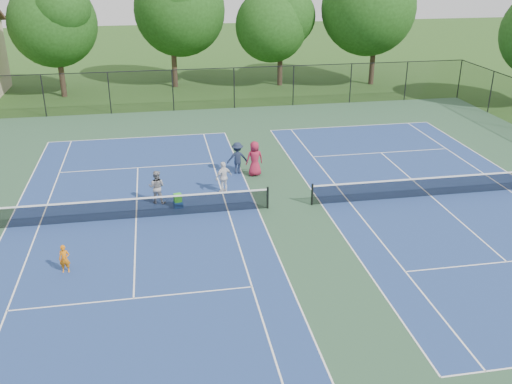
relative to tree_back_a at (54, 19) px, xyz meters
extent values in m
plane|color=#234716|center=(13.00, -24.00, -6.04)|extent=(140.00, 140.00, 0.00)
cube|color=#2E5338|center=(13.00, -24.00, -6.03)|extent=(36.00, 36.00, 0.01)
cube|color=navy|center=(6.00, -24.00, -6.03)|extent=(10.97, 23.77, 0.00)
cube|color=white|center=(6.00, -12.11, -6.02)|extent=(10.97, 0.06, 0.00)
cube|color=white|center=(0.52, -24.00, -6.02)|extent=(0.06, 23.77, 0.00)
cube|color=white|center=(11.48, -24.00, -6.02)|extent=(0.06, 23.77, 0.00)
cube|color=white|center=(1.88, -24.00, -6.02)|extent=(0.06, 23.77, 0.00)
cube|color=white|center=(10.12, -24.00, -6.02)|extent=(0.06, 23.77, 0.00)
cube|color=white|center=(6.00, -17.60, -6.02)|extent=(8.23, 0.06, 0.00)
cube|color=white|center=(6.00, -30.40, -6.02)|extent=(8.23, 0.06, 0.00)
cube|color=white|center=(6.00, -24.00, -6.02)|extent=(0.06, 12.80, 0.00)
cylinder|color=black|center=(11.95, -24.00, -5.50)|extent=(0.10, 0.10, 1.07)
cube|color=black|center=(6.00, -24.00, -5.57)|extent=(11.90, 0.01, 0.90)
cube|color=white|center=(6.00, -24.00, -5.09)|extent=(11.90, 0.04, 0.07)
cube|color=navy|center=(20.00, -24.00, -6.03)|extent=(10.97, 23.77, 0.00)
cube|color=white|center=(20.00, -12.11, -6.02)|extent=(10.97, 0.06, 0.00)
cube|color=white|center=(14.52, -24.00, -6.02)|extent=(0.06, 23.77, 0.00)
cube|color=white|center=(15.88, -24.00, -6.02)|extent=(0.06, 23.77, 0.00)
cube|color=white|center=(24.12, -24.00, -6.02)|extent=(0.06, 23.77, 0.00)
cube|color=white|center=(20.00, -17.60, -6.02)|extent=(8.23, 0.06, 0.00)
cube|color=white|center=(20.00, -30.40, -6.02)|extent=(8.23, 0.06, 0.00)
cube|color=white|center=(20.00, -24.00, -6.02)|extent=(0.06, 12.80, 0.00)
cylinder|color=black|center=(14.05, -24.00, -5.50)|extent=(0.10, 0.10, 1.07)
cube|color=black|center=(20.00, -24.00, -5.57)|extent=(11.90, 0.01, 0.90)
cube|color=white|center=(20.00, -24.00, -5.09)|extent=(11.90, 0.04, 0.07)
cylinder|color=black|center=(-0.50, -6.00, -4.54)|extent=(0.08, 0.08, 3.00)
cylinder|color=black|center=(4.00, -6.00, -4.54)|extent=(0.08, 0.08, 3.00)
cylinder|color=black|center=(8.50, -6.00, -4.54)|extent=(0.08, 0.08, 3.00)
cylinder|color=black|center=(13.00, -6.00, -4.54)|extent=(0.08, 0.08, 3.00)
cylinder|color=black|center=(17.50, -6.00, -4.54)|extent=(0.08, 0.08, 3.00)
cylinder|color=black|center=(22.00, -6.00, -4.54)|extent=(0.08, 0.08, 3.00)
cylinder|color=black|center=(26.50, -6.00, -4.54)|extent=(0.08, 0.08, 3.00)
cylinder|color=black|center=(31.00, -6.00, -4.54)|extent=(0.08, 0.08, 3.00)
cylinder|color=black|center=(31.00, -10.50, -4.54)|extent=(0.08, 0.08, 3.00)
cube|color=black|center=(13.00, -6.00, -4.54)|extent=(36.00, 0.01, 3.00)
cube|color=black|center=(13.00, -6.00, -3.04)|extent=(36.00, 0.05, 0.05)
cylinder|color=#2D2116|center=(0.00, 0.00, -4.15)|extent=(0.44, 0.44, 3.78)
sphere|color=#183A0F|center=(0.00, 0.00, -0.39)|extent=(6.80, 6.80, 6.80)
sphere|color=#183A0F|center=(0.00, 0.00, 0.28)|extent=(5.58, 5.58, 5.58)
sphere|color=#183A0F|center=(0.00, 0.00, 0.94)|extent=(4.35, 4.35, 4.35)
cylinder|color=#2D2116|center=(9.00, 2.00, -3.97)|extent=(0.44, 0.44, 4.14)
sphere|color=#183A0F|center=(9.00, 2.00, 0.19)|extent=(7.60, 7.60, 7.60)
sphere|color=#183A0F|center=(9.00, 2.00, 0.82)|extent=(6.23, 6.23, 6.23)
cylinder|color=#2D2116|center=(18.00, 1.00, -4.33)|extent=(0.44, 0.44, 3.42)
sphere|color=#183A0F|center=(18.00, 1.00, -0.97)|extent=(6.00, 6.00, 6.00)
sphere|color=#183A0F|center=(18.00, 1.00, -0.27)|extent=(4.92, 4.92, 4.92)
sphere|color=#183A0F|center=(18.00, 1.00, 0.44)|extent=(3.84, 3.84, 3.84)
cylinder|color=#2D2116|center=(26.00, 0.00, -3.88)|extent=(0.44, 0.44, 4.32)
sphere|color=#183A0F|center=(26.00, 0.00, 0.43)|extent=(7.80, 7.80, 7.80)
sphere|color=#183A0F|center=(26.00, 0.00, 1.04)|extent=(6.40, 6.40, 6.40)
imported|color=#D16A0D|center=(3.51, -28.16, -5.49)|extent=(0.41, 0.28, 1.10)
imported|color=gray|center=(6.98, -22.48, -5.23)|extent=(0.93, 0.81, 1.61)
imported|color=white|center=(10.21, -21.76, -5.24)|extent=(1.00, 0.80, 1.59)
imported|color=#1A2339|center=(11.25, -19.35, -5.18)|extent=(1.14, 0.70, 1.72)
imported|color=maroon|center=(12.09, -19.79, -5.11)|extent=(0.98, 0.72, 1.86)
cube|color=#144590|center=(7.90, -23.18, -5.89)|extent=(0.46, 0.35, 0.30)
cube|color=green|center=(7.90, -23.18, -5.54)|extent=(0.39, 0.33, 0.38)
camera|label=1|loc=(7.21, -47.34, 5.01)|focal=40.00mm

